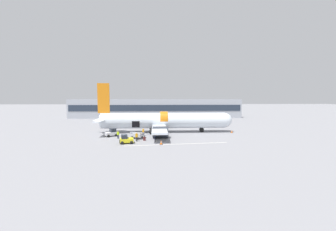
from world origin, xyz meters
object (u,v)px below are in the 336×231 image
baggage_cart_loading (135,136)px  ground_crew_supervisor (118,134)px  ground_crew_loader_a (143,132)px  ground_crew_loader_b (155,135)px  ground_crew_driver (137,137)px  baggage_tug_mid (112,133)px  suitcase_on_tarmac_upright (144,139)px  baggage_tug_lead (126,139)px  airplane (162,121)px

baggage_cart_loading → ground_crew_supervisor: bearing=177.1°
ground_crew_supervisor → ground_crew_loader_a: bearing=30.1°
ground_crew_loader_b → ground_crew_loader_a: bearing=121.9°
ground_crew_loader_b → ground_crew_driver: 3.75m
ground_crew_supervisor → baggage_cart_loading: bearing=-2.9°
baggage_tug_mid → ground_crew_loader_a: size_ratio=1.67×
ground_crew_driver → ground_crew_supervisor: size_ratio=1.06×
ground_crew_loader_a → suitcase_on_tarmac_upright: 5.27m
ground_crew_loader_b → suitcase_on_tarmac_upright: bearing=-149.0°
baggage_tug_lead → ground_crew_loader_b: size_ratio=1.54×
airplane → ground_crew_driver: 11.19m
baggage_cart_loading → ground_crew_loader_a: 3.27m
airplane → ground_crew_loader_a: airplane is taller
ground_crew_supervisor → ground_crew_driver: bearing=-35.9°
ground_crew_loader_a → ground_crew_supervisor: ground_crew_loader_a is taller
ground_crew_loader_b → ground_crew_supervisor: (-7.34, 1.25, -0.10)m
baggage_tug_lead → ground_crew_loader_b: 6.07m
ground_crew_loader_a → ground_crew_loader_b: 4.76m
airplane → ground_crew_loader_a: 6.16m
ground_crew_driver → suitcase_on_tarmac_upright: 1.56m
ground_crew_loader_a → ground_crew_loader_b: bearing=-58.1°
ground_crew_loader_b → ground_crew_driver: ground_crew_loader_b is taller
airplane → ground_crew_loader_b: (-1.59, -8.25, -1.78)m
airplane → baggage_cart_loading: bearing=-127.3°
ground_crew_loader_a → ground_crew_driver: 5.72m
ground_crew_driver → suitcase_on_tarmac_upright: (1.42, 0.43, -0.49)m
baggage_tug_mid → baggage_cart_loading: size_ratio=0.66×
baggage_tug_lead → baggage_cart_loading: baggage_tug_lead is taller
ground_crew_loader_a → baggage_tug_mid: bearing=-176.8°
baggage_tug_lead → ground_crew_supervisor: bearing=116.3°
ground_crew_loader_b → ground_crew_supervisor: 7.44m
baggage_tug_mid → ground_crew_supervisor: bearing=-53.3°
airplane → baggage_cart_loading: 9.26m
ground_crew_loader_b → suitcase_on_tarmac_upright: 2.35m
ground_crew_loader_a → suitcase_on_tarmac_upright: ground_crew_loader_a is taller
baggage_tug_mid → suitcase_on_tarmac_upright: (7.17, -4.85, -0.30)m
ground_crew_loader_b → ground_crew_supervisor: size_ratio=1.12×
baggage_tug_mid → ground_crew_loader_a: 6.63m
airplane → ground_crew_driver: airplane is taller
baggage_tug_lead → baggage_tug_mid: size_ratio=0.97×
baggage_tug_lead → ground_crew_supervisor: size_ratio=1.73×
ground_crew_supervisor → suitcase_on_tarmac_upright: 5.91m
baggage_tug_mid → ground_crew_loader_b: size_ratio=1.58×
airplane → suitcase_on_tarmac_upright: size_ratio=38.29×
baggage_tug_lead → ground_crew_driver: ground_crew_driver is taller
baggage_tug_mid → suitcase_on_tarmac_upright: size_ratio=3.24×
baggage_tug_mid → baggage_cart_loading: 5.87m
ground_crew_loader_a → ground_crew_driver: size_ratio=1.00×
airplane → ground_crew_supervisor: size_ratio=20.97×
ground_crew_loader_b → airplane: bearing=79.1°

